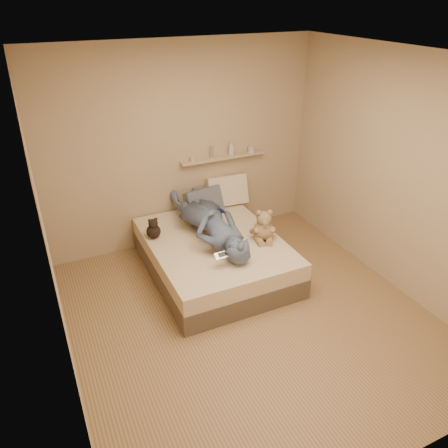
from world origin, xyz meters
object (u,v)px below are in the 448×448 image
game_console (222,255)px  pillow_grey (204,202)px  bed (214,256)px  wall_shelf (224,157)px  pillow_cream (227,190)px  teddy_bear (264,228)px  person (210,221)px  dark_plush (153,229)px

game_console → pillow_grey: (0.32, 1.26, 0.02)m
bed → pillow_grey: 0.81m
game_console → wall_shelf: (0.70, 1.48, 0.50)m
pillow_cream → wall_shelf: bearing=99.4°
teddy_bear → person: teddy_bear is taller
game_console → wall_shelf: 1.71m
bed → pillow_cream: size_ratio=3.45×
game_console → teddy_bear: 0.75m
dark_plush → wall_shelf: wall_shelf is taller
teddy_bear → dark_plush: (-1.16, 0.60, -0.05)m
game_console → pillow_cream: (0.72, 1.40, 0.05)m
game_console → teddy_bear: teddy_bear is taller
person → pillow_grey: bearing=-108.4°
wall_shelf → pillow_cream: bearing=-80.6°
pillow_grey → person: 0.60m
game_console → person: 0.70m
pillow_cream → wall_shelf: size_ratio=0.46×
game_console → teddy_bear: (0.68, 0.32, 0.01)m
teddy_bear → bed: bearing=155.1°
dark_plush → pillow_grey: 0.86m
bed → wall_shelf: bearing=58.8°
pillow_grey → pillow_cream: bearing=19.3°
teddy_bear → wall_shelf: 1.25m
game_console → teddy_bear: size_ratio=0.44×
game_console → person: person is taller
teddy_bear → wall_shelf: bearing=89.0°
person → dark_plush: bearing=-23.0°
person → wall_shelf: 1.07m
dark_plush → wall_shelf: (1.18, 0.56, 0.54)m
game_console → dark_plush: 1.04m
game_console → pillow_cream: 1.57m
wall_shelf → teddy_bear: bearing=-91.0°
game_console → wall_shelf: size_ratio=0.15×
game_console → wall_shelf: wall_shelf is taller
bed → pillow_cream: 1.09m
teddy_bear → pillow_cream: size_ratio=0.72×
pillow_cream → pillow_grey: bearing=-160.7°
wall_shelf → dark_plush: bearing=-154.7°
game_console → dark_plush: bearing=117.4°
dark_plush → person: 0.67m
teddy_bear → wall_shelf: wall_shelf is taller
pillow_grey → person: person is taller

